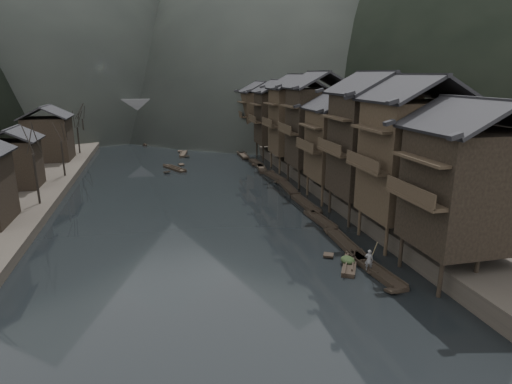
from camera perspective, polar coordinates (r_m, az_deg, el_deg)
name	(u,v)px	position (r m, az deg, el deg)	size (l,w,h in m)	color
water	(209,255)	(36.04, -6.29, -8.38)	(300.00, 300.00, 0.00)	black
right_bank	(367,149)	(83.56, 14.58, 5.62)	(40.00, 200.00, 1.80)	#2D2823
stilt_houses	(323,120)	(56.13, 8.88, 9.50)	(9.00, 67.60, 15.09)	black
left_houses	(4,155)	(56.18, -30.56, 4.26)	(8.10, 53.20, 8.73)	black
bare_trees	(45,143)	(58.78, -26.35, 5.91)	(3.89, 74.45, 7.77)	black
moored_sampans	(273,178)	(60.79, 2.28, 1.86)	(2.73, 68.16, 0.47)	black
midriver_boats	(166,150)	(85.70, -11.88, 5.55)	(8.65, 39.61, 0.45)	black
stone_bridge	(170,115)	(105.26, -11.41, 10.07)	(40.00, 6.00, 9.00)	#4C4C4F
hero_sampan	(350,263)	(34.71, 12.41, -9.27)	(3.03, 4.55, 0.43)	black
cargo_heap	(348,256)	(34.60, 12.16, -8.35)	(1.05, 1.37, 0.63)	black
boatman	(369,257)	(33.45, 14.86, -8.40)	(0.62, 0.40, 1.69)	#5E5E60
bamboo_pole	(374,224)	(32.60, 15.49, -4.15)	(0.06, 0.06, 4.56)	#8C7A51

